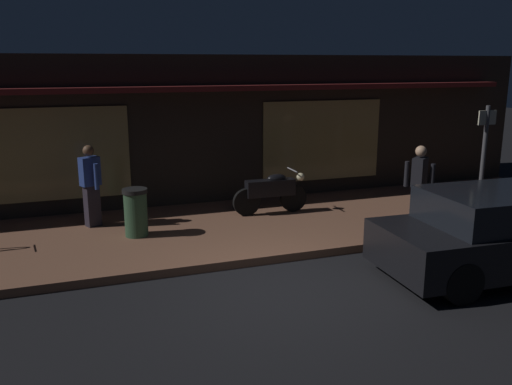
% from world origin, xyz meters
% --- Properties ---
extents(ground_plane, '(60.00, 60.00, 0.00)m').
position_xyz_m(ground_plane, '(0.00, 0.00, 0.00)').
color(ground_plane, black).
extents(sidewalk_slab, '(18.00, 4.00, 0.15)m').
position_xyz_m(sidewalk_slab, '(0.00, 3.00, 0.07)').
color(sidewalk_slab, brown).
rests_on(sidewalk_slab, ground_plane).
extents(storefront_building, '(18.00, 3.30, 3.60)m').
position_xyz_m(storefront_building, '(0.00, 6.39, 1.80)').
color(storefront_building, black).
rests_on(storefront_building, ground_plane).
extents(motorcycle, '(1.70, 0.55, 0.97)m').
position_xyz_m(motorcycle, '(1.28, 3.57, 0.65)').
color(motorcycle, black).
rests_on(motorcycle, sidewalk_slab).
extents(person_photographer, '(0.44, 0.59, 1.67)m').
position_xyz_m(person_photographer, '(-2.51, 3.90, 1.03)').
color(person_photographer, '#28232D').
rests_on(person_photographer, sidewalk_slab).
extents(person_bystander, '(0.44, 0.54, 1.67)m').
position_xyz_m(person_bystander, '(3.69, 1.63, 1.03)').
color(person_bystander, '#28232D').
rests_on(person_bystander, sidewalk_slab).
extents(sign_post, '(0.44, 0.09, 2.40)m').
position_xyz_m(sign_post, '(5.40, 1.79, 1.51)').
color(sign_post, '#47474C').
rests_on(sign_post, sidewalk_slab).
extents(trash_bin, '(0.48, 0.48, 0.93)m').
position_xyz_m(trash_bin, '(-1.76, 2.94, 0.62)').
color(trash_bin, '#2D4C33').
rests_on(trash_bin, sidewalk_slab).
extents(parked_car_near, '(4.17, 1.93, 1.42)m').
position_xyz_m(parked_car_near, '(3.65, -0.65, 0.70)').
color(parked_car_near, black).
rests_on(parked_car_near, ground_plane).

